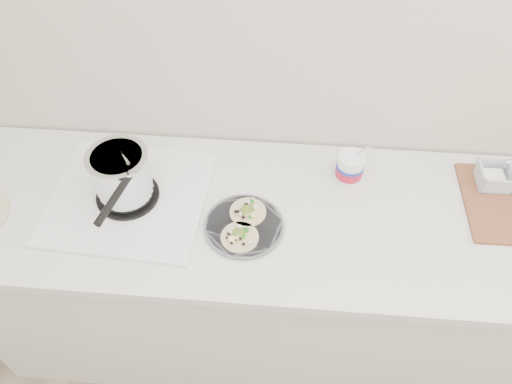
{
  "coord_description": "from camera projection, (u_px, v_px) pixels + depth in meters",
  "views": [
    {
      "loc": [
        -0.1,
        0.41,
        2.18
      ],
      "look_at": [
        -0.18,
        1.45,
        0.96
      ],
      "focal_mm": 35.0,
      "sensor_mm": 36.0,
      "label": 1
    }
  ],
  "objects": [
    {
      "name": "tub",
      "position": [
        351.0,
        166.0,
        1.66
      ],
      "size": [
        0.09,
        0.09,
        0.21
      ],
      "rotation": [
        0.0,
        0.0,
        0.1
      ],
      "color": "white",
      "rests_on": "counter"
    },
    {
      "name": "counter",
      "position": [
        302.0,
        282.0,
        1.96
      ],
      "size": [
        2.44,
        0.66,
        0.9
      ],
      "color": "silver",
      "rests_on": "ground"
    },
    {
      "name": "taco_plate",
      "position": [
        244.0,
        224.0,
        1.57
      ],
      "size": [
        0.25,
        0.26,
        0.04
      ],
      "rotation": [
        0.0,
        0.0,
        -0.42
      ],
      "color": "#55565C",
      "rests_on": "counter"
    },
    {
      "name": "stove",
      "position": [
        124.0,
        183.0,
        1.59
      ],
      "size": [
        0.53,
        0.5,
        0.24
      ],
      "rotation": [
        0.0,
        0.0,
        -0.06
      ],
      "color": "silver",
      "rests_on": "counter"
    }
  ]
}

